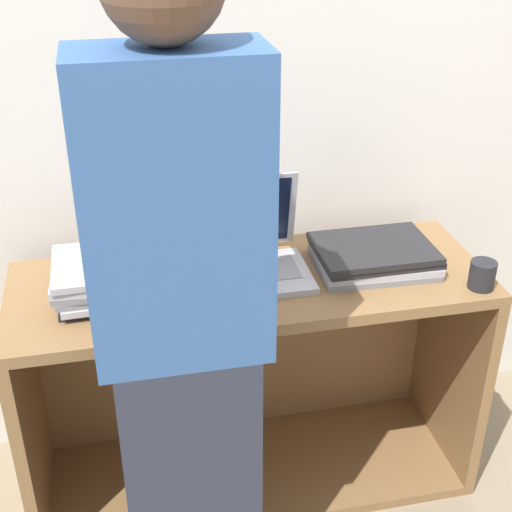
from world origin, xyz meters
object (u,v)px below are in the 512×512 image
(laptop_stack_left, at_px, (119,276))
(person, at_px, (183,331))
(laptop_stack_right, at_px, (374,256))
(mug, at_px, (482,275))
(laptop_open, at_px, (247,255))

(laptop_stack_left, xyz_separation_m, person, (0.13, -0.43, 0.08))
(laptop_stack_left, relative_size, laptop_stack_right, 1.03)
(person, xyz_separation_m, mug, (0.90, 0.24, -0.09))
(laptop_stack_left, bearing_deg, mug, -10.38)
(laptop_stack_right, relative_size, mug, 4.33)
(mug, bearing_deg, laptop_stack_left, 169.62)
(mug, bearing_deg, person, -165.31)
(laptop_open, distance_m, laptop_stack_right, 0.39)
(laptop_stack_left, bearing_deg, person, -72.46)
(person, height_order, mug, person)
(person, bearing_deg, laptop_stack_right, 33.58)
(laptop_stack_left, bearing_deg, laptop_open, 7.79)
(laptop_open, distance_m, person, 0.55)
(person, bearing_deg, laptop_stack_left, 107.54)
(laptop_stack_right, distance_m, mug, 0.32)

